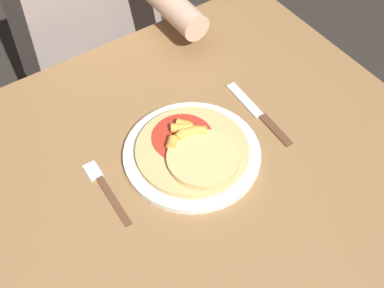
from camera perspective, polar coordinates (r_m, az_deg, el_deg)
name	(u,v)px	position (r m, az deg, el deg)	size (l,w,h in m)	color
dining_table	(181,207)	(1.18, -1.20, -6.73)	(1.09, 0.90, 0.76)	olive
plate	(192,154)	(1.11, 0.00, -1.08)	(0.29, 0.29, 0.01)	silver
pizza	(193,150)	(1.10, 0.12, -0.60)	(0.24, 0.24, 0.04)	tan
fork	(105,188)	(1.08, -9.28, -4.67)	(0.03, 0.18, 0.00)	brown
knife	(260,114)	(1.20, 7.22, 3.16)	(0.03, 0.22, 0.00)	brown
person_diner	(86,15)	(1.63, -11.23, 13.35)	(0.39, 0.52, 1.17)	#2D2D38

